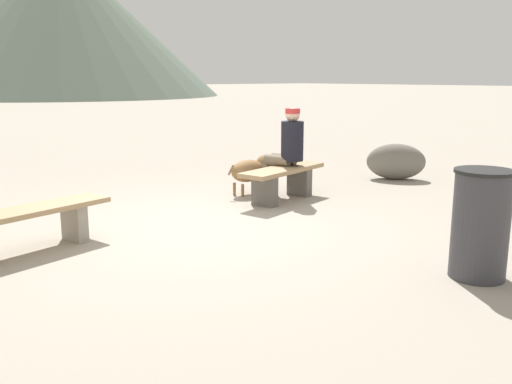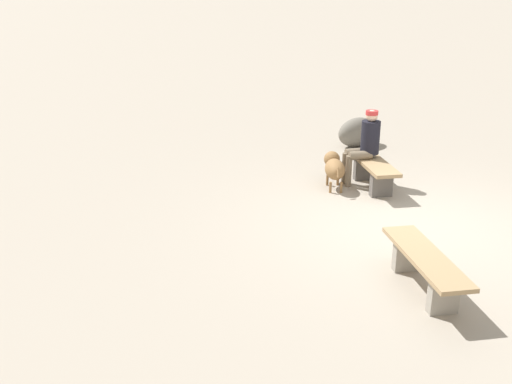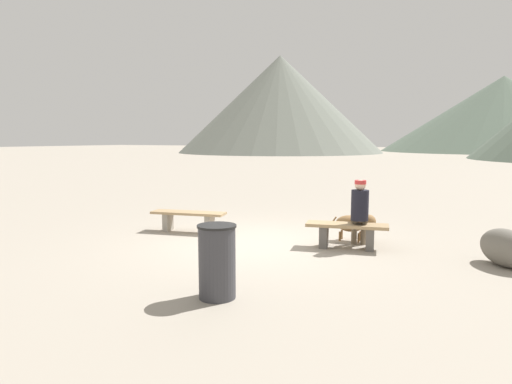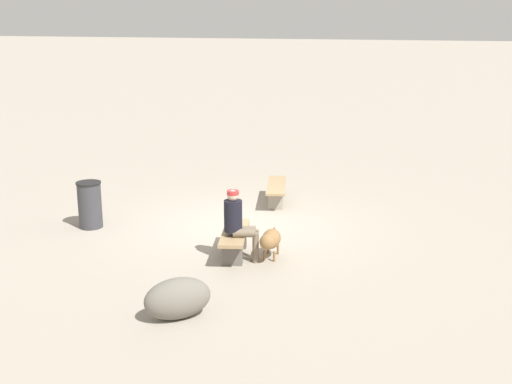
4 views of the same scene
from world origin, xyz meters
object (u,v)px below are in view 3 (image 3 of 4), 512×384
(bench_right, at_px, (347,232))
(boulder, at_px, (506,248))
(dog, at_px, (355,223))
(seated_person, at_px, (360,209))
(bench_left, at_px, (188,218))
(trash_bin, at_px, (217,261))

(bench_right, bearing_deg, boulder, -12.63)
(boulder, bearing_deg, dog, 165.65)
(bench_right, height_order, seated_person, seated_person)
(bench_left, xyz_separation_m, boulder, (6.16, 0.12, -0.01))
(bench_left, xyz_separation_m, bench_right, (3.54, 0.13, -0.00))
(bench_left, relative_size, trash_bin, 1.78)
(bench_right, xyz_separation_m, seated_person, (0.20, 0.13, 0.43))
(bench_left, distance_m, seated_person, 3.77)
(seated_person, height_order, boulder, seated_person)
(bench_right, relative_size, trash_bin, 1.63)
(trash_bin, bearing_deg, boulder, 44.87)
(boulder, bearing_deg, trash_bin, -135.13)
(seated_person, distance_m, boulder, 2.47)
(boulder, bearing_deg, seated_person, 176.58)
(bench_left, distance_m, boulder, 6.16)
(seated_person, relative_size, dog, 1.45)
(seated_person, bearing_deg, dog, 97.83)
(trash_bin, bearing_deg, dog, 79.76)
(bench_left, distance_m, trash_bin, 4.28)
(seated_person, relative_size, trash_bin, 1.36)
(dog, bearing_deg, bench_left, -171.54)
(seated_person, bearing_deg, boulder, -18.38)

